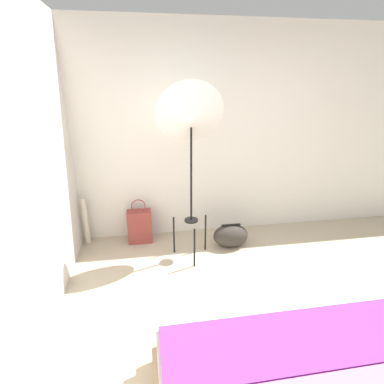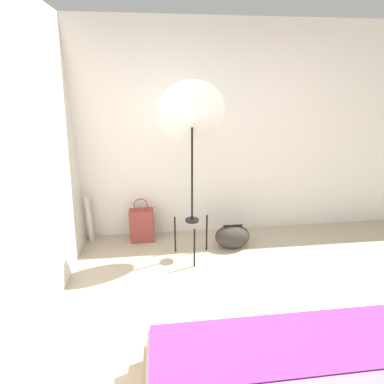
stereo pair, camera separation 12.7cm
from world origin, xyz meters
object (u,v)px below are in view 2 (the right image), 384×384
object	(u,v)px
duffel_bag	(232,236)
paper_roll	(89,219)
photo_umbrella	(192,119)
tote_bag	(142,225)

from	to	relation	value
duffel_bag	paper_roll	xyz separation A→B (m)	(-1.75, 0.35, 0.16)
photo_umbrella	duffel_bag	bearing A→B (deg)	15.70
tote_bag	duffel_bag	world-z (taller)	tote_bag
duffel_bag	photo_umbrella	bearing A→B (deg)	-164.30
photo_umbrella	paper_roll	size ratio (longest dim) A/B	3.25
tote_bag	paper_roll	distance (m)	0.66
duffel_bag	paper_roll	size ratio (longest dim) A/B	0.72
photo_umbrella	duffel_bag	size ratio (longest dim) A/B	4.54
photo_umbrella	duffel_bag	world-z (taller)	photo_umbrella
tote_bag	paper_roll	size ratio (longest dim) A/B	0.96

